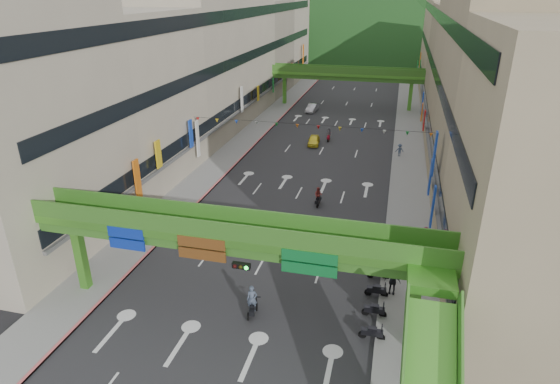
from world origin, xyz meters
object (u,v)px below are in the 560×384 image
at_px(overpass_near, 243,250).
at_px(pedestrian_red, 425,238).
at_px(car_silver, 312,108).
at_px(scooter_rider_near, 252,302).
at_px(scooter_rider_mid, 318,196).
at_px(car_yellow, 314,140).

relative_size(overpass_near, pedestrian_red, 16.46).
bearing_deg(car_silver, overpass_near, -78.34).
bearing_deg(overpass_near, pedestrian_red, 47.50).
bearing_deg(overpass_near, scooter_rider_near, 70.13).
bearing_deg(scooter_rider_near, overpass_near, -109.87).
distance_m(scooter_rider_mid, pedestrian_red, 11.40).
xyz_separation_m(scooter_rider_near, pedestrian_red, (11.02, 11.62, -0.18)).
bearing_deg(pedestrian_red, car_silver, 98.11).
height_order(scooter_rider_near, scooter_rider_mid, scooter_rider_near).
relative_size(scooter_rider_mid, car_yellow, 0.51).
xyz_separation_m(car_silver, car_yellow, (3.56, -18.03, -0.05)).
relative_size(overpass_near, car_silver, 6.87).
bearing_deg(scooter_rider_near, car_silver, 96.49).
bearing_deg(scooter_rider_near, car_yellow, 94.13).
bearing_deg(car_silver, pedestrian_red, -62.56).
xyz_separation_m(scooter_rider_near, car_silver, (-6.18, 54.31, -0.36)).
distance_m(overpass_near, scooter_rider_mid, 18.69).
height_order(scooter_rider_near, car_yellow, scooter_rider_near).
distance_m(overpass_near, car_silver, 55.49).
relative_size(scooter_rider_mid, pedestrian_red, 1.11).
distance_m(scooter_rider_near, scooter_rider_mid, 17.51).
distance_m(overpass_near, pedestrian_red, 17.24).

